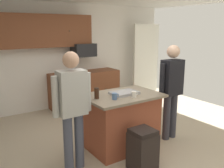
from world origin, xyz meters
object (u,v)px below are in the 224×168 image
person_elder_center (172,86)px  mug_ceramic_white (134,94)px  person_guest_right (72,104)px  serving_tray (124,93)px  microwave_over_range (83,50)px  mug_blue_stoneware (115,96)px  glass_short_whisky (97,93)px  kitchen_island (122,121)px  trash_bin (143,150)px

person_elder_center → mug_ceramic_white: size_ratio=14.19×
person_guest_right → serving_tray: person_guest_right is taller
person_guest_right → mug_ceramic_white: person_guest_right is taller
person_guest_right → microwave_over_range: bearing=50.7°
person_elder_center → serving_tray: 0.92m
mug_blue_stoneware → glass_short_whisky: glass_short_whisky is taller
kitchen_island → serving_tray: serving_tray is taller
mug_blue_stoneware → mug_ceramic_white: bearing=-11.3°
glass_short_whisky → serving_tray: size_ratio=0.38×
mug_ceramic_white → serving_tray: mug_ceramic_white is taller
microwave_over_range → kitchen_island: 2.68m
kitchen_island → trash_bin: (-0.15, -0.71, -0.17)m
person_elder_center → mug_ceramic_white: (-0.88, -0.04, -0.01)m
mug_blue_stoneware → kitchen_island: bearing=32.1°
microwave_over_range → mug_ceramic_white: microwave_over_range is taller
kitchen_island → mug_blue_stoneware: size_ratio=10.27×
microwave_over_range → serving_tray: 2.54m
person_elder_center → serving_tray: (-0.90, 0.19, -0.04)m
person_guest_right → serving_tray: size_ratio=3.85×
mug_ceramic_white → person_elder_center: bearing=2.6°
microwave_over_range → glass_short_whisky: (-1.03, -2.41, -0.43)m
mug_ceramic_white → kitchen_island: bearing=104.7°
person_guest_right → mug_ceramic_white: (1.01, -0.08, -0.00)m
microwave_over_range → mug_blue_stoneware: microwave_over_range is taller
kitchen_island → person_elder_center: 1.09m
person_elder_center → trash_bin: person_elder_center is taller
person_guest_right → glass_short_whisky: (0.49, 0.18, 0.04)m
mug_blue_stoneware → microwave_over_range: bearing=72.3°
microwave_over_range → kitchen_island: size_ratio=0.45×
person_elder_center → glass_short_whisky: 1.42m
trash_bin → glass_short_whisky: bearing=112.8°
mug_blue_stoneware → glass_short_whisky: size_ratio=0.72×
microwave_over_range → trash_bin: 3.42m
mug_ceramic_white → microwave_over_range: bearing=79.3°
serving_tray → person_guest_right: bearing=-171.5°
microwave_over_range → person_elder_center: 2.69m
microwave_over_range → kitchen_island: bearing=-103.1°
kitchen_island → mug_blue_stoneware: mug_blue_stoneware is taller
mug_ceramic_white → trash_bin: (-0.22, -0.48, -0.68)m
microwave_over_range → person_guest_right: size_ratio=0.33×
person_guest_right → kitchen_island: bearing=0.0°
trash_bin → microwave_over_range: bearing=77.1°
kitchen_island → person_guest_right: bearing=-171.1°
glass_short_whisky → serving_tray: (0.51, -0.03, -0.06)m
kitchen_island → glass_short_whisky: (-0.47, 0.03, 0.54)m
serving_tray → microwave_over_range: bearing=77.8°
glass_short_whisky → mug_blue_stoneware: bearing=-43.7°
glass_short_whisky → serving_tray: glass_short_whisky is taller
kitchen_island → person_guest_right: person_guest_right is taller
mug_blue_stoneware → trash_bin: (0.11, -0.55, -0.68)m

